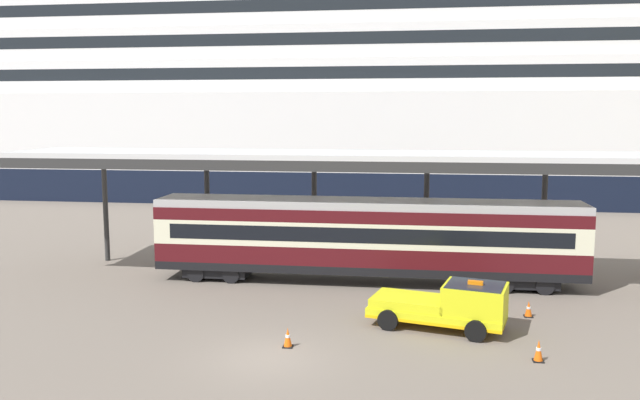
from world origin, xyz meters
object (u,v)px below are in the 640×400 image
object	(u,v)px
cruise_ship	(347,72)
traffic_cone_near	(529,309)
service_truck	(450,304)
traffic_cone_far	(539,351)
train_carriage	(366,237)
traffic_cone_mid	(288,338)

from	to	relation	value
cruise_ship	traffic_cone_near	xyz separation A→B (m)	(11.81, -43.29, -12.40)
service_truck	traffic_cone_far	xyz separation A→B (m)	(2.77, -2.91, -0.62)
train_carriage	traffic_cone_mid	size ratio (longest dim) A/B	29.25
service_truck	traffic_cone_mid	bearing A→B (deg)	-154.85
service_truck	train_carriage	bearing A→B (deg)	119.41
traffic_cone_far	train_carriage	bearing A→B (deg)	124.32
traffic_cone_mid	cruise_ship	bearing A→B (deg)	93.14
train_carriage	traffic_cone_mid	world-z (taller)	train_carriage
service_truck	traffic_cone_far	world-z (taller)	service_truck
cruise_ship	service_truck	bearing A→B (deg)	-79.37
traffic_cone_mid	service_truck	bearing A→B (deg)	25.15
cruise_ship	service_truck	world-z (taller)	cruise_ship
cruise_ship	traffic_cone_far	xyz separation A→B (m)	(11.27, -48.21, -12.36)
traffic_cone_near	traffic_cone_far	world-z (taller)	traffic_cone_far
traffic_cone_near	service_truck	bearing A→B (deg)	-148.76
train_carriage	service_truck	bearing A→B (deg)	-60.59
traffic_cone_mid	traffic_cone_near	bearing A→B (deg)	27.43
traffic_cone_mid	train_carriage	bearing A→B (deg)	77.06
traffic_cone_near	cruise_ship	bearing A→B (deg)	105.25
cruise_ship	train_carriage	world-z (taller)	cruise_ship
traffic_cone_far	cruise_ship	bearing A→B (deg)	103.15
traffic_cone_near	train_carriage	bearing A→B (deg)	146.89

